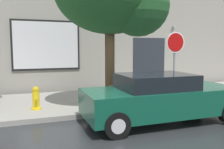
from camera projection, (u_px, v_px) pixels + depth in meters
The scene contains 6 objects.
ground_plane at pixel (129, 125), 6.61m from camera, with size 60.00×60.00×0.00m, color #282B2D.
sidewalk at pixel (98, 100), 9.41m from camera, with size 20.00×4.00×0.15m, color gray.
building_facade at pixel (82, 18), 11.37m from camera, with size 20.00×0.67×7.00m.
parked_car at pixel (161, 98), 6.86m from camera, with size 4.45×1.81×1.38m.
fire_hydrant at pixel (36, 98), 7.69m from camera, with size 0.30×0.44×0.74m.
stop_sign at pixel (175, 52), 8.75m from camera, with size 0.76×0.10×2.52m.
Camera 1 is at (-2.61, -5.88, 2.11)m, focal length 38.93 mm.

